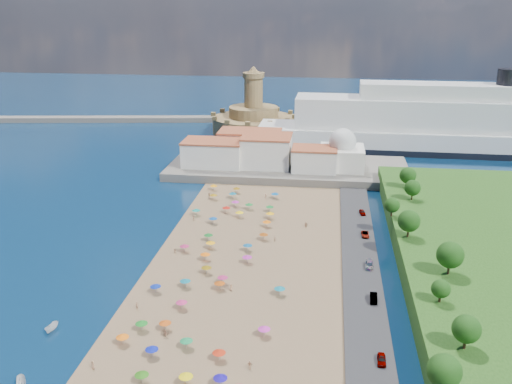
# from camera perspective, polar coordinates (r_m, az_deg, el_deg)

# --- Properties ---
(ground) EXTENTS (700.00, 700.00, 0.00)m
(ground) POSITION_cam_1_polar(r_m,az_deg,el_deg) (150.85, -2.75, -5.85)
(ground) COLOR #071938
(ground) RESTS_ON ground
(terrace) EXTENTS (90.00, 36.00, 3.00)m
(terrace) POSITION_cam_1_polar(r_m,az_deg,el_deg) (217.24, 3.21, 2.35)
(terrace) COLOR #59544C
(terrace) RESTS_ON ground
(jetty) EXTENTS (18.00, 70.00, 2.40)m
(jetty) POSITION_cam_1_polar(r_m,az_deg,el_deg) (253.27, -1.16, 4.69)
(jetty) COLOR #59544C
(jetty) RESTS_ON ground
(breakwater) EXTENTS (199.03, 34.77, 2.60)m
(breakwater) POSITION_cam_1_polar(r_m,az_deg,el_deg) (323.81, -17.46, 6.96)
(breakwater) COLOR #59544C
(breakwater) RESTS_ON ground
(waterfront_buildings) EXTENTS (57.00, 29.00, 11.00)m
(waterfront_buildings) POSITION_cam_1_polar(r_m,az_deg,el_deg) (217.43, -0.18, 4.14)
(waterfront_buildings) COLOR silver
(waterfront_buildings) RESTS_ON terrace
(domed_building) EXTENTS (16.00, 16.00, 15.00)m
(domed_building) POSITION_cam_1_polar(r_m,az_deg,el_deg) (212.86, 8.60, 3.91)
(domed_building) COLOR silver
(domed_building) RESTS_ON terrace
(fortress) EXTENTS (40.00, 40.00, 32.40)m
(fortress) POSITION_cam_1_polar(r_m,az_deg,el_deg) (281.02, -0.25, 7.25)
(fortress) COLOR #9C844E
(fortress) RESTS_ON ground
(cruise_ship) EXTENTS (163.66, 26.78, 35.71)m
(cruise_ship) POSITION_cam_1_polar(r_m,az_deg,el_deg) (258.12, 18.65, 6.11)
(cruise_ship) COLOR black
(cruise_ship) RESTS_ON ground
(beach_parasols) EXTENTS (32.12, 116.37, 2.20)m
(beach_parasols) POSITION_cam_1_polar(r_m,az_deg,el_deg) (140.68, -4.14, -6.82)
(beach_parasols) COLOR gray
(beach_parasols) RESTS_ON beach
(beachgoers) EXTENTS (35.75, 95.40, 1.85)m
(beachgoers) POSITION_cam_1_polar(r_m,az_deg,el_deg) (149.94, -3.45, -5.56)
(beachgoers) COLOR tan
(beachgoers) RESTS_ON beach
(moored_boats) EXTENTS (5.69, 21.30, 1.59)m
(moored_boats) POSITION_cam_1_polar(r_m,az_deg,el_deg) (115.63, -21.14, -15.10)
(moored_boats) COLOR white
(moored_boats) RESTS_ON ground
(parked_cars) EXTENTS (2.16, 79.11, 1.44)m
(parked_cars) POSITION_cam_1_polar(r_m,az_deg,el_deg) (143.07, 11.25, -7.05)
(parked_cars) COLOR gray
(parked_cars) RESTS_ON promenade
(hillside_trees) EXTENTS (14.02, 106.52, 7.53)m
(hillside_trees) POSITION_cam_1_polar(r_m,az_deg,el_deg) (138.24, 16.55, -4.50)
(hillside_trees) COLOR #382314
(hillside_trees) RESTS_ON hillside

